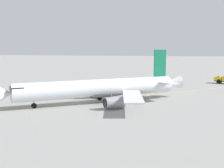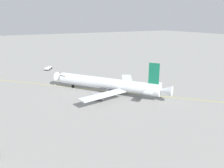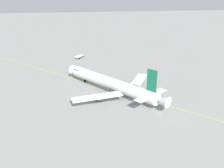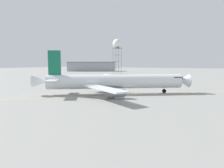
{
  "view_description": "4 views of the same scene",
  "coord_description": "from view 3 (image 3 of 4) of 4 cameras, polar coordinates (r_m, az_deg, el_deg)",
  "views": [
    {
      "loc": [
        -63.46,
        -18.55,
        12.44
      ],
      "look_at": [
        -2.6,
        -7.05,
        4.7
      ],
      "focal_mm": 49.97,
      "sensor_mm": 36.0,
      "label": 1
    },
    {
      "loc": [
        -32.55,
        -66.59,
        23.89
      ],
      "look_at": [
        4.24,
        -0.85,
        2.04
      ],
      "focal_mm": 36.36,
      "sensor_mm": 36.0,
      "label": 2
    },
    {
      "loc": [
        -11.85,
        -76.26,
        31.65
      ],
      "look_at": [
        0.56,
        -6.44,
        4.31
      ],
      "focal_mm": 39.65,
      "sensor_mm": 36.0,
      "label": 3
    },
    {
      "loc": [
        47.73,
        21.7,
        8.19
      ],
      "look_at": [
        1.09,
        -4.11,
        2.62
      ],
      "focal_mm": 32.13,
      "sensor_mm": 36.0,
      "label": 4
    }
  ],
  "objects": [
    {
      "name": "taxiway_centreline",
      "position": [
        81.57,
        1.59,
        -1.75
      ],
      "size": [
        129.52,
        139.78,
        0.01
      ],
      "rotation": [
        0.0,
        0.0,
        2.32
      ],
      "color": "yellow",
      "rests_on": "ground_plane"
    },
    {
      "name": "pushback_tug_truck",
      "position": [
        122.53,
        -7.53,
        6.32
      ],
      "size": [
        4.54,
        5.66,
        1.3
      ],
      "rotation": [
        0.0,
        0.0,
        1.03
      ],
      "color": "#232326",
      "rests_on": "ground_plane"
    },
    {
      "name": "airliner_main",
      "position": [
        79.07,
        0.12,
        -0.08
      ],
      "size": [
        28.07,
        36.17,
        11.41
      ],
      "rotation": [
        0.0,
        0.0,
        2.18
      ],
      "color": "silver",
      "rests_on": "ground_plane"
    },
    {
      "name": "ground_plane",
      "position": [
        83.41,
        -1.15,
        -1.22
      ],
      "size": [
        600.0,
        600.0,
        0.0
      ],
      "primitive_type": "plane",
      "color": "gray"
    }
  ]
}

